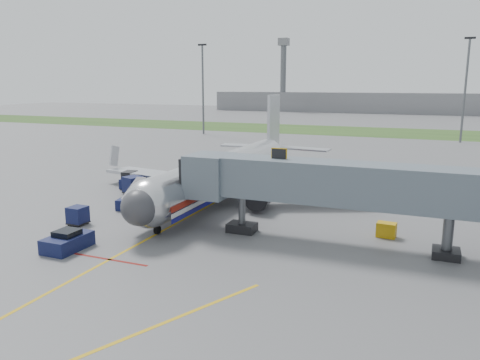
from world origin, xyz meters
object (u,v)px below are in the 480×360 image
at_px(belt_loader, 132,200).
at_px(pushback_tug, 67,241).
at_px(baggage_tug, 130,180).
at_px(ramp_worker, 130,186).
at_px(airliner, 225,172).

bearing_deg(belt_loader, pushback_tug, -76.37).
bearing_deg(baggage_tug, ramp_worker, -54.35).
distance_m(belt_loader, ramp_worker, 5.13).
relative_size(pushback_tug, baggage_tug, 1.19).
bearing_deg(pushback_tug, ramp_worker, 110.43).
height_order(pushback_tug, belt_loader, belt_loader).
bearing_deg(pushback_tug, belt_loader, 103.63).
bearing_deg(airliner, ramp_worker, -164.47).
xyz_separation_m(pushback_tug, belt_loader, (-2.88, 11.88, -0.02)).
bearing_deg(baggage_tug, airliner, 0.45).
xyz_separation_m(pushback_tug, baggage_tug, (-7.87, 18.65, 0.24)).
xyz_separation_m(airliner, baggage_tug, (-11.87, -0.09, -1.81)).
bearing_deg(pushback_tug, airliner, 77.95).
relative_size(baggage_tug, belt_loader, 0.58).
relative_size(pushback_tug, belt_loader, 0.69).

